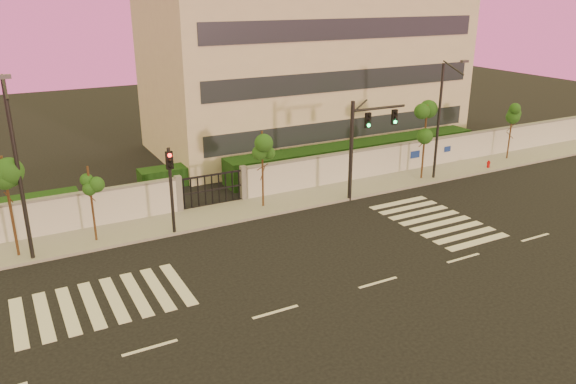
% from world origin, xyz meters
% --- Properties ---
extents(ground, '(120.00, 120.00, 0.00)m').
position_xyz_m(ground, '(0.00, 0.00, 0.00)').
color(ground, black).
rests_on(ground, ground).
extents(sidewalk, '(60.00, 3.00, 0.15)m').
position_xyz_m(sidewalk, '(0.00, 10.50, 0.07)').
color(sidewalk, gray).
rests_on(sidewalk, ground).
extents(perimeter_wall, '(60.00, 0.36, 2.20)m').
position_xyz_m(perimeter_wall, '(0.10, 12.00, 1.07)').
color(perimeter_wall, silver).
rests_on(perimeter_wall, ground).
extents(hedge_row, '(41.00, 4.25, 1.80)m').
position_xyz_m(hedge_row, '(1.17, 14.74, 0.82)').
color(hedge_row, black).
rests_on(hedge_row, ground).
extents(institutional_building, '(24.40, 12.40, 12.25)m').
position_xyz_m(institutional_building, '(9.00, 21.99, 6.16)').
color(institutional_building, beige).
rests_on(institutional_building, ground).
extents(road_markings, '(57.00, 7.62, 0.02)m').
position_xyz_m(road_markings, '(-1.58, 3.76, 0.01)').
color(road_markings, silver).
rests_on(road_markings, ground).
extents(street_tree_b, '(1.60, 1.27, 5.03)m').
position_xyz_m(street_tree_b, '(-13.52, 10.06, 3.70)').
color(street_tree_b, '#382314').
rests_on(street_tree_b, ground).
extents(street_tree_c, '(1.34, 1.07, 4.03)m').
position_xyz_m(street_tree_c, '(-9.95, 10.08, 2.96)').
color(street_tree_c, '#382314').
rests_on(street_tree_c, ground).
extents(street_tree_d, '(1.38, 1.10, 4.61)m').
position_xyz_m(street_tree_d, '(-0.48, 10.39, 3.39)').
color(street_tree_d, '#382314').
rests_on(street_tree_d, ground).
extents(street_tree_e, '(1.56, 1.24, 5.08)m').
position_xyz_m(street_tree_e, '(11.12, 10.05, 3.74)').
color(street_tree_e, '#382314').
rests_on(street_tree_e, ground).
extents(street_tree_f, '(1.32, 1.05, 4.29)m').
position_xyz_m(street_tree_f, '(19.91, 10.64, 3.16)').
color(street_tree_f, '#382314').
rests_on(street_tree_f, ground).
extents(traffic_signal_main, '(3.82, 0.39, 6.03)m').
position_xyz_m(traffic_signal_main, '(5.43, 9.09, 3.81)').
color(traffic_signal_main, black).
rests_on(traffic_signal_main, ground).
extents(traffic_signal_secondary, '(0.36, 0.35, 4.66)m').
position_xyz_m(traffic_signal_secondary, '(-6.22, 9.15, 2.96)').
color(traffic_signal_secondary, black).
rests_on(traffic_signal_secondary, ground).
extents(streetlight_west, '(0.53, 2.13, 8.87)m').
position_xyz_m(streetlight_west, '(-12.98, 9.22, 4.79)').
color(streetlight_west, black).
rests_on(streetlight_west, ground).
extents(streetlight_east, '(0.48, 1.94, 8.04)m').
position_xyz_m(streetlight_east, '(11.88, 9.56, 4.35)').
color(streetlight_east, black).
rests_on(streetlight_east, ground).
extents(fire_hydrant, '(0.27, 0.25, 0.67)m').
position_xyz_m(fire_hydrant, '(16.86, 9.60, 0.33)').
color(fire_hydrant, '#B30B0C').
rests_on(fire_hydrant, ground).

